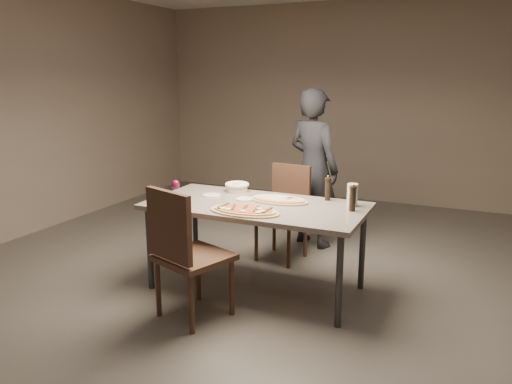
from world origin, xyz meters
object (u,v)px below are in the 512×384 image
at_px(dining_table, 256,210).
at_px(chair_near, 184,248).
at_px(carafe, 352,195).
at_px(ham_pizza, 279,200).
at_px(diner, 313,168).
at_px(pepper_mill_left, 353,198).
at_px(chair_far, 286,207).
at_px(bread_basket, 237,186).
at_px(zucchini_pizza, 245,210).

height_order(dining_table, chair_near, chair_near).
bearing_deg(carafe, ham_pizza, -169.54).
distance_m(ham_pizza, diner, 1.16).
distance_m(pepper_mill_left, chair_far, 1.15).
height_order(bread_basket, diner, diner).
bearing_deg(bread_basket, carafe, -4.27).
bearing_deg(chair_far, carafe, 151.29).
bearing_deg(dining_table, pepper_mill_left, 7.86).
height_order(dining_table, zucchini_pizza, zucchini_pizza).
relative_size(pepper_mill_left, carafe, 1.18).
xyz_separation_m(zucchini_pizza, diner, (0.04, 1.59, 0.07)).
bearing_deg(pepper_mill_left, ham_pizza, 176.19).
height_order(carafe, diner, diner).
height_order(ham_pizza, bread_basket, bread_basket).
bearing_deg(diner, zucchini_pizza, 110.56).
bearing_deg(ham_pizza, zucchini_pizza, -104.07).
relative_size(ham_pizza, diner, 0.31).
distance_m(dining_table, zucchini_pizza, 0.29).
bearing_deg(zucchini_pizza, chair_near, -139.78).
distance_m(carafe, diner, 1.24).
bearing_deg(zucchini_pizza, diner, 70.18).
relative_size(zucchini_pizza, diner, 0.34).
distance_m(ham_pizza, pepper_mill_left, 0.64).
relative_size(pepper_mill_left, chair_near, 0.21).
bearing_deg(carafe, diner, 122.56).
bearing_deg(zucchini_pizza, carafe, 19.03).
bearing_deg(dining_table, bread_basket, 135.36).
bearing_deg(chair_far, bread_basket, 66.20).
relative_size(dining_table, bread_basket, 8.11).
relative_size(dining_table, zucchini_pizza, 3.14).
bearing_deg(chair_near, zucchini_pizza, 77.63).
distance_m(chair_far, diner, 0.58).
bearing_deg(zucchini_pizza, pepper_mill_left, 9.19).
distance_m(ham_pizza, carafe, 0.61).
bearing_deg(bread_basket, ham_pizza, -21.32).
distance_m(zucchini_pizza, pepper_mill_left, 0.85).
bearing_deg(dining_table, ham_pizza, 45.98).
xyz_separation_m(zucchini_pizza, carafe, (0.71, 0.54, 0.08)).
height_order(zucchini_pizza, chair_near, chair_near).
relative_size(bread_basket, diner, 0.13).
height_order(dining_table, bread_basket, bread_basket).
distance_m(carafe, chair_near, 1.43).
xyz_separation_m(carafe, diner, (-0.67, 1.04, -0.01)).
relative_size(dining_table, chair_near, 1.78).
bearing_deg(dining_table, chair_far, 93.65).
height_order(bread_basket, chair_near, chair_near).
relative_size(ham_pizza, bread_basket, 2.31).
bearing_deg(ham_pizza, bread_basket, 159.41).
distance_m(chair_near, chair_far, 1.58).
height_order(zucchini_pizza, chair_far, chair_far).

